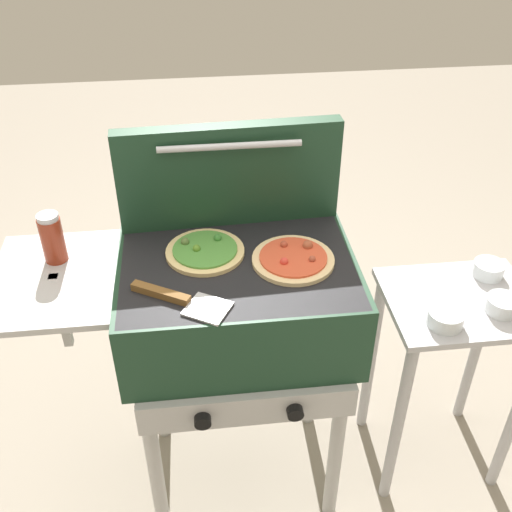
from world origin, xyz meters
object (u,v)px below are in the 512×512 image
(spatula, at_px, (180,299))
(pizza_veggie, at_px, (205,251))
(topping_bowl_middle, at_px, (445,319))
(prep_table, at_px, (449,348))
(topping_bowl_far, at_px, (488,270))
(sauce_jar, at_px, (52,238))
(pizza_pepperoni, at_px, (293,259))
(topping_bowl_near, at_px, (502,305))
(grill, at_px, (233,306))

(spatula, bearing_deg, pizza_veggie, 70.21)
(topping_bowl_middle, bearing_deg, prep_table, 47.57)
(prep_table, height_order, topping_bowl_far, topping_bowl_far)
(sauce_jar, height_order, prep_table, sauce_jar)
(sauce_jar, distance_m, topping_bowl_far, 1.28)
(pizza_pepperoni, distance_m, topping_bowl_middle, 0.46)
(sauce_jar, bearing_deg, pizza_veggie, -2.74)
(prep_table, bearing_deg, topping_bowl_far, 39.84)
(sauce_jar, height_order, topping_bowl_near, sauce_jar)
(sauce_jar, xyz_separation_m, topping_bowl_far, (1.26, 0.03, -0.24))
(topping_bowl_far, bearing_deg, spatula, -165.41)
(prep_table, bearing_deg, pizza_pepperoni, -179.07)
(pizza_veggie, bearing_deg, prep_table, -4.28)
(pizza_pepperoni, xyz_separation_m, topping_bowl_far, (0.63, 0.11, -0.18))
(spatula, distance_m, topping_bowl_far, 0.98)
(grill, height_order, prep_table, grill)
(pizza_pepperoni, bearing_deg, topping_bowl_near, -5.33)
(grill, relative_size, prep_table, 1.35)
(pizza_pepperoni, height_order, spatula, pizza_pepperoni)
(topping_bowl_near, height_order, topping_bowl_middle, same)
(topping_bowl_near, bearing_deg, topping_bowl_middle, -168.97)
(grill, relative_size, topping_bowl_near, 10.16)
(pizza_pepperoni, xyz_separation_m, spatula, (-0.30, -0.13, -0.00))
(pizza_pepperoni, relative_size, topping_bowl_near, 2.33)
(pizza_veggie, bearing_deg, spatula, -109.79)
(topping_bowl_far, height_order, topping_bowl_middle, same)
(sauce_jar, height_order, topping_bowl_far, sauce_jar)
(topping_bowl_middle, bearing_deg, sauce_jar, 170.54)
(pizza_veggie, relative_size, topping_bowl_near, 2.27)
(grill, xyz_separation_m, topping_bowl_middle, (0.58, -0.10, -0.02))
(spatula, xyz_separation_m, topping_bowl_middle, (0.72, 0.04, -0.17))
(sauce_jar, relative_size, topping_bowl_near, 1.49)
(grill, relative_size, pizza_veggie, 4.48)
(pizza_pepperoni, bearing_deg, spatula, -156.37)
(sauce_jar, distance_m, prep_table, 1.23)
(prep_table, relative_size, topping_bowl_far, 7.61)
(sauce_jar, bearing_deg, grill, -9.63)
(topping_bowl_far, bearing_deg, pizza_pepperoni, -170.06)
(pizza_veggie, distance_m, pizza_pepperoni, 0.24)
(spatula, bearing_deg, pizza_pepperoni, 23.63)
(topping_bowl_far, relative_size, topping_bowl_middle, 0.93)
(topping_bowl_near, relative_size, topping_bowl_middle, 0.94)
(pizza_pepperoni, xyz_separation_m, topping_bowl_middle, (0.42, -0.09, -0.18))
(spatula, distance_m, prep_table, 0.92)
(pizza_veggie, height_order, spatula, pizza_veggie)
(topping_bowl_near, xyz_separation_m, topping_bowl_far, (0.03, 0.17, 0.00))
(pizza_pepperoni, bearing_deg, topping_bowl_far, 9.94)
(topping_bowl_middle, bearing_deg, topping_bowl_far, 43.38)
(spatula, relative_size, prep_table, 0.36)
(sauce_jar, relative_size, topping_bowl_far, 1.50)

